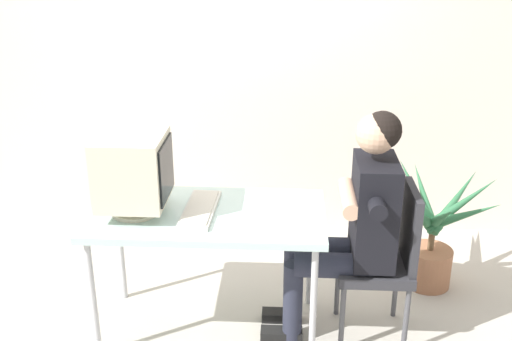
{
  "coord_description": "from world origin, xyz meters",
  "views": [
    {
      "loc": [
        0.43,
        -2.97,
        2.2
      ],
      "look_at": [
        0.27,
        0.0,
        1.01
      ],
      "focal_mm": 42.43,
      "sensor_mm": 36.0,
      "label": 1
    }
  ],
  "objects_px": {
    "crt_monitor": "(133,170)",
    "office_chair": "(386,255)",
    "desk": "(207,221)",
    "potted_plant": "(433,234)",
    "keyboard": "(200,209)",
    "person_seated": "(354,219)"
  },
  "relations": [
    {
      "from": "desk",
      "to": "keyboard",
      "type": "distance_m",
      "value": 0.08
    },
    {
      "from": "keyboard",
      "to": "crt_monitor",
      "type": "bearing_deg",
      "value": -175.76
    },
    {
      "from": "person_seated",
      "to": "potted_plant",
      "type": "relative_size",
      "value": 1.58
    },
    {
      "from": "keyboard",
      "to": "potted_plant",
      "type": "height_order",
      "value": "potted_plant"
    },
    {
      "from": "desk",
      "to": "potted_plant",
      "type": "xyz_separation_m",
      "value": [
        1.38,
        0.54,
        -0.33
      ]
    },
    {
      "from": "crt_monitor",
      "to": "person_seated",
      "type": "bearing_deg",
      "value": 1.26
    },
    {
      "from": "office_chair",
      "to": "person_seated",
      "type": "bearing_deg",
      "value": -180.0
    },
    {
      "from": "desk",
      "to": "potted_plant",
      "type": "distance_m",
      "value": 1.52
    },
    {
      "from": "crt_monitor",
      "to": "potted_plant",
      "type": "height_order",
      "value": "crt_monitor"
    },
    {
      "from": "desk",
      "to": "potted_plant",
      "type": "height_order",
      "value": "potted_plant"
    },
    {
      "from": "desk",
      "to": "keyboard",
      "type": "height_order",
      "value": "keyboard"
    },
    {
      "from": "crt_monitor",
      "to": "office_chair",
      "type": "bearing_deg",
      "value": 1.09
    },
    {
      "from": "keyboard",
      "to": "person_seated",
      "type": "xyz_separation_m",
      "value": [
        0.84,
        0.0,
        -0.03
      ]
    },
    {
      "from": "desk",
      "to": "person_seated",
      "type": "distance_m",
      "value": 0.81
    },
    {
      "from": "crt_monitor",
      "to": "keyboard",
      "type": "relative_size",
      "value": 0.92
    },
    {
      "from": "desk",
      "to": "office_chair",
      "type": "height_order",
      "value": "office_chair"
    },
    {
      "from": "desk",
      "to": "keyboard",
      "type": "xyz_separation_m",
      "value": [
        -0.04,
        -0.0,
        0.07
      ]
    },
    {
      "from": "crt_monitor",
      "to": "office_chair",
      "type": "height_order",
      "value": "crt_monitor"
    },
    {
      "from": "potted_plant",
      "to": "crt_monitor",
      "type": "bearing_deg",
      "value": -162.17
    },
    {
      "from": "keyboard",
      "to": "person_seated",
      "type": "height_order",
      "value": "person_seated"
    },
    {
      "from": "person_seated",
      "to": "crt_monitor",
      "type": "bearing_deg",
      "value": -178.74
    },
    {
      "from": "desk",
      "to": "crt_monitor",
      "type": "height_order",
      "value": "crt_monitor"
    }
  ]
}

